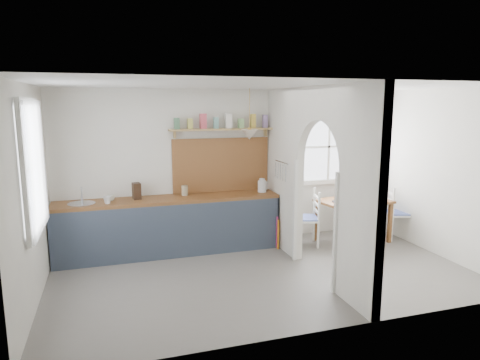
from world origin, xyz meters
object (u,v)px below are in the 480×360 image
object	(u,v)px
dining_table	(353,221)
chair_right	(400,212)
vase	(351,191)
kettle	(262,185)
chair_left	(305,218)

from	to	relation	value
dining_table	chair_right	distance (m)	0.89
dining_table	vase	size ratio (longest dim) A/B	6.12
chair_right	kettle	xyz separation A→B (m)	(-2.42, 0.46, 0.54)
chair_left	kettle	bearing A→B (deg)	-96.87
dining_table	chair_right	xyz separation A→B (m)	(0.87, -0.10, 0.11)
chair_left	vase	world-z (taller)	chair_left
dining_table	vase	world-z (taller)	vase
kettle	vase	bearing A→B (deg)	2.91
dining_table	chair_left	distance (m)	0.89
chair_right	kettle	distance (m)	2.52
chair_left	vase	bearing A→B (deg)	116.09
vase	chair_left	bearing A→B (deg)	-169.89
dining_table	chair_left	world-z (taller)	chair_left
kettle	chair_right	bearing A→B (deg)	-4.11
chair_left	chair_right	size ratio (longest dim) A/B	1.00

